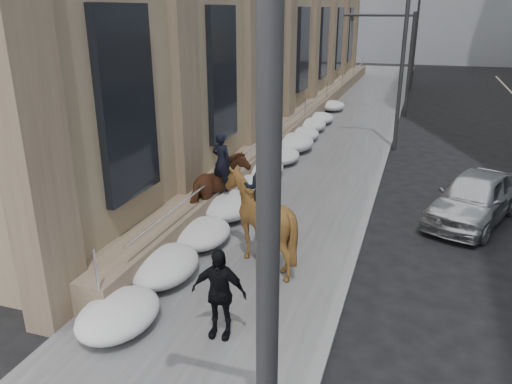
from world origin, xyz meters
The scene contains 12 objects.
ground centered at (0.00, 0.00, 0.00)m, with size 140.00×140.00×0.00m, color black.
sidewalk centered at (0.00, 10.00, 0.06)m, with size 5.00×80.00×0.12m, color #4D4D50.
curb centered at (2.62, 10.00, 0.06)m, with size 0.24×80.00×0.12m, color slate.
streetlight_near centered at (2.74, -6.00, 4.58)m, with size 1.71×0.24×8.00m.
streetlight_mid centered at (2.74, 14.00, 4.58)m, with size 1.71×0.24×8.00m.
streetlight_far centered at (2.74, 34.00, 4.58)m, with size 1.71×0.24×8.00m.
traffic_signal centered at (2.07, 22.00, 4.00)m, with size 4.10×0.22×6.00m.
snow_bank centered at (-1.42, 8.11, 0.47)m, with size 1.70×18.10×0.76m.
mounted_horse_left centered at (-1.63, 3.85, 1.14)m, with size 1.43×2.39×2.61m.
mounted_horse_right centered at (0.40, 1.51, 1.35)m, with size 2.35×2.51×2.81m.
pedestrian centered at (0.60, -1.58, 1.04)m, with size 1.08×0.45×1.85m, color black.
car_silver centered at (5.69, 6.27, 0.77)m, with size 1.81×4.50×1.53m, color #B1B4B9.
Camera 1 is at (3.86, -9.17, 6.11)m, focal length 35.00 mm.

